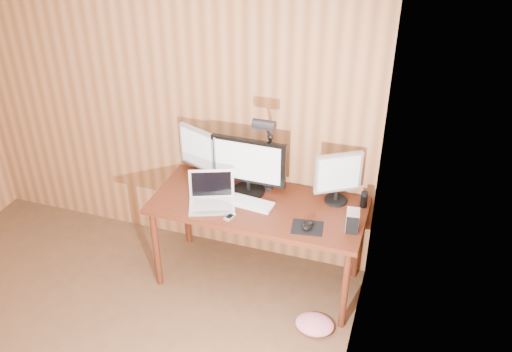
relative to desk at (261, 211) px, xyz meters
The scene contains 13 objects.
desk is the anchor object (origin of this frame).
monitor_center 0.38m from the desk, 153.42° to the left, with size 0.58×0.25×0.45m.
monitor_left 0.67m from the desk, 166.97° to the left, with size 0.37×0.18×0.44m.
monitor_right 0.66m from the desk, 14.07° to the left, with size 0.32×0.22×0.41m.
laptop 0.41m from the desk, 152.33° to the right, with size 0.41×0.36×0.24m.
keyboard 0.20m from the desk, 141.48° to the right, with size 0.49×0.19×0.02m.
mousepad 0.51m from the desk, 30.98° to the right, with size 0.22×0.18×0.00m, color black.
mouse 0.51m from the desk, 30.98° to the right, with size 0.07×0.12×0.04m, color black.
hard_drive 0.76m from the desk, 13.23° to the right, with size 0.10×0.14×0.14m.
phone 0.36m from the desk, 114.36° to the right, with size 0.07×0.10×0.01m.
speaker 0.79m from the desk, ahead, with size 0.05×0.05×0.12m, color black.
desk_lamp 0.56m from the desk, 73.22° to the left, with size 0.16×0.23×0.70m.
fabric_pile 0.93m from the desk, 39.02° to the right, with size 0.29×0.23×0.09m, color #D9687A, non-canonical shape.
Camera 1 is at (1.95, -1.56, 3.04)m, focal length 38.00 mm.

